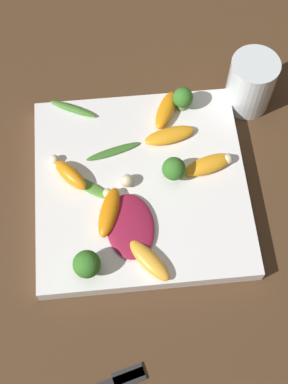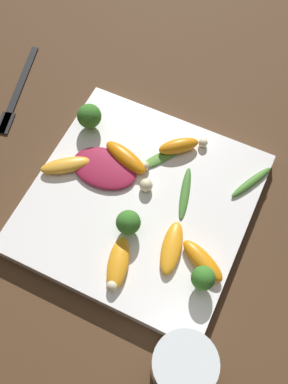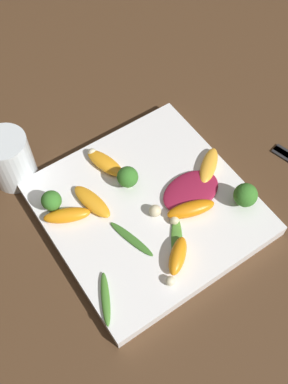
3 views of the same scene
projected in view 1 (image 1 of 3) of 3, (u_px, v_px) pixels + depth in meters
name	position (u px, v px, depth m)	size (l,w,h in m)	color
ground_plane	(141.00, 190.00, 0.78)	(2.40, 2.40, 0.00)	#4C331E
plate	(141.00, 186.00, 0.77)	(0.30, 0.30, 0.02)	white
drinking_glass	(251.00, 83.00, 0.80)	(0.07, 0.07, 0.09)	white
radicchio_leaf_0	(130.00, 226.00, 0.72)	(0.07, 0.10, 0.01)	maroon
orange_segment_0	(208.00, 165.00, 0.76)	(0.08, 0.05, 0.02)	orange
orange_segment_1	(71.00, 175.00, 0.75)	(0.06, 0.06, 0.02)	orange
orange_segment_2	(109.00, 212.00, 0.73)	(0.05, 0.08, 0.02)	orange
orange_segment_3	(169.00, 135.00, 0.78)	(0.08, 0.04, 0.01)	orange
orange_segment_4	(152.00, 260.00, 0.70)	(0.06, 0.07, 0.02)	#FCAD33
orange_segment_5	(166.00, 110.00, 0.80)	(0.05, 0.07, 0.02)	orange
broccoli_floret_0	(174.00, 169.00, 0.74)	(0.03, 0.03, 0.04)	#84AD5B
broccoli_floret_1	(87.00, 264.00, 0.68)	(0.04, 0.04, 0.04)	#84AD5B
broccoli_floret_2	(183.00, 98.00, 0.79)	(0.03, 0.03, 0.04)	#7A9E51
arugula_sprig_0	(88.00, 185.00, 0.75)	(0.07, 0.06, 0.00)	#518E33
arugula_sprig_1	(113.00, 151.00, 0.77)	(0.08, 0.03, 0.00)	#3D7528
arugula_sprig_2	(73.00, 109.00, 0.80)	(0.07, 0.04, 0.01)	#47842D
macadamia_nut_0	(228.00, 159.00, 0.76)	(0.01, 0.01, 0.01)	beige
macadamia_nut_1	(54.00, 159.00, 0.76)	(0.01, 0.01, 0.01)	beige
macadamia_nut_2	(108.00, 193.00, 0.74)	(0.01, 0.01, 0.01)	beige
macadamia_nut_3	(127.00, 183.00, 0.74)	(0.02, 0.02, 0.02)	beige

